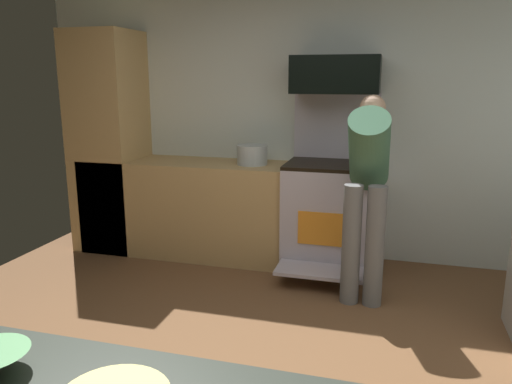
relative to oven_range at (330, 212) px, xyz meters
name	(u,v)px	position (x,y,z in m)	size (l,w,h in m)	color
wall_back	(309,118)	(-0.27, 0.37, 0.79)	(5.20, 0.12, 2.60)	silver
lower_cabinet_run	(207,209)	(-1.17, 0.01, -0.06)	(2.40, 0.60, 0.90)	tan
cabinet_column	(110,142)	(-2.17, 0.01, 0.54)	(0.60, 0.60, 2.10)	tan
oven_range	(330,212)	(0.00, 0.00, 0.00)	(0.76, 0.95, 1.53)	#BDB3C0
microwave	(336,75)	(0.00, 0.09, 1.18)	(0.74, 0.38, 0.32)	black
person_cook	(367,181)	(0.33, -0.54, 0.41)	(0.31, 0.65, 1.54)	slate
stock_pot	(252,155)	(-0.72, 0.01, 0.48)	(0.27, 0.27, 0.18)	#B7C0C2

